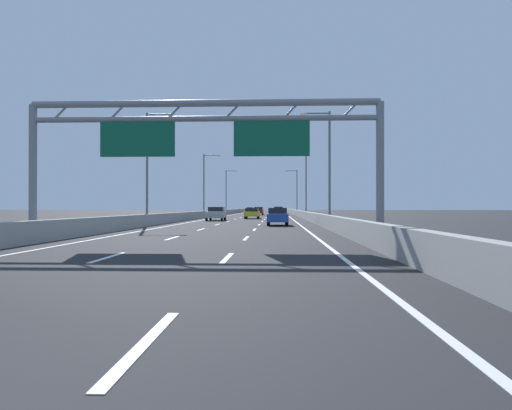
# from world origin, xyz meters

# --- Properties ---
(ground_plane) EXTENTS (260.00, 260.00, 0.00)m
(ground_plane) POSITION_xyz_m (0.00, 100.00, 0.00)
(ground_plane) COLOR #262628
(lane_dash_left_1) EXTENTS (0.16, 3.00, 0.01)m
(lane_dash_left_1) POSITION_xyz_m (-1.80, 12.50, 0.01)
(lane_dash_left_1) COLOR white
(lane_dash_left_1) RESTS_ON ground_plane
(lane_dash_left_2) EXTENTS (0.16, 3.00, 0.01)m
(lane_dash_left_2) POSITION_xyz_m (-1.80, 21.50, 0.01)
(lane_dash_left_2) COLOR white
(lane_dash_left_2) RESTS_ON ground_plane
(lane_dash_left_3) EXTENTS (0.16, 3.00, 0.01)m
(lane_dash_left_3) POSITION_xyz_m (-1.80, 30.50, 0.01)
(lane_dash_left_3) COLOR white
(lane_dash_left_3) RESTS_ON ground_plane
(lane_dash_left_4) EXTENTS (0.16, 3.00, 0.01)m
(lane_dash_left_4) POSITION_xyz_m (-1.80, 39.50, 0.01)
(lane_dash_left_4) COLOR white
(lane_dash_left_4) RESTS_ON ground_plane
(lane_dash_left_5) EXTENTS (0.16, 3.00, 0.01)m
(lane_dash_left_5) POSITION_xyz_m (-1.80, 48.50, 0.01)
(lane_dash_left_5) COLOR white
(lane_dash_left_5) RESTS_ON ground_plane
(lane_dash_left_6) EXTENTS (0.16, 3.00, 0.01)m
(lane_dash_left_6) POSITION_xyz_m (-1.80, 57.50, 0.01)
(lane_dash_left_6) COLOR white
(lane_dash_left_6) RESTS_ON ground_plane
(lane_dash_left_7) EXTENTS (0.16, 3.00, 0.01)m
(lane_dash_left_7) POSITION_xyz_m (-1.80, 66.50, 0.01)
(lane_dash_left_7) COLOR white
(lane_dash_left_7) RESTS_ON ground_plane
(lane_dash_left_8) EXTENTS (0.16, 3.00, 0.01)m
(lane_dash_left_8) POSITION_xyz_m (-1.80, 75.50, 0.01)
(lane_dash_left_8) COLOR white
(lane_dash_left_8) RESTS_ON ground_plane
(lane_dash_left_9) EXTENTS (0.16, 3.00, 0.01)m
(lane_dash_left_9) POSITION_xyz_m (-1.80, 84.50, 0.01)
(lane_dash_left_9) COLOR white
(lane_dash_left_9) RESTS_ON ground_plane
(lane_dash_left_10) EXTENTS (0.16, 3.00, 0.01)m
(lane_dash_left_10) POSITION_xyz_m (-1.80, 93.50, 0.01)
(lane_dash_left_10) COLOR white
(lane_dash_left_10) RESTS_ON ground_plane
(lane_dash_left_11) EXTENTS (0.16, 3.00, 0.01)m
(lane_dash_left_11) POSITION_xyz_m (-1.80, 102.50, 0.01)
(lane_dash_left_11) COLOR white
(lane_dash_left_11) RESTS_ON ground_plane
(lane_dash_left_12) EXTENTS (0.16, 3.00, 0.01)m
(lane_dash_left_12) POSITION_xyz_m (-1.80, 111.50, 0.01)
(lane_dash_left_12) COLOR white
(lane_dash_left_12) RESTS_ON ground_plane
(lane_dash_left_13) EXTENTS (0.16, 3.00, 0.01)m
(lane_dash_left_13) POSITION_xyz_m (-1.80, 120.50, 0.01)
(lane_dash_left_13) COLOR white
(lane_dash_left_13) RESTS_ON ground_plane
(lane_dash_left_14) EXTENTS (0.16, 3.00, 0.01)m
(lane_dash_left_14) POSITION_xyz_m (-1.80, 129.50, 0.01)
(lane_dash_left_14) COLOR white
(lane_dash_left_14) RESTS_ON ground_plane
(lane_dash_left_15) EXTENTS (0.16, 3.00, 0.01)m
(lane_dash_left_15) POSITION_xyz_m (-1.80, 138.50, 0.01)
(lane_dash_left_15) COLOR white
(lane_dash_left_15) RESTS_ON ground_plane
(lane_dash_left_16) EXTENTS (0.16, 3.00, 0.01)m
(lane_dash_left_16) POSITION_xyz_m (-1.80, 147.50, 0.01)
(lane_dash_left_16) COLOR white
(lane_dash_left_16) RESTS_ON ground_plane
(lane_dash_left_17) EXTENTS (0.16, 3.00, 0.01)m
(lane_dash_left_17) POSITION_xyz_m (-1.80, 156.50, 0.01)
(lane_dash_left_17) COLOR white
(lane_dash_left_17) RESTS_ON ground_plane
(lane_dash_right_0) EXTENTS (0.16, 3.00, 0.01)m
(lane_dash_right_0) POSITION_xyz_m (1.80, 3.50, 0.01)
(lane_dash_right_0) COLOR white
(lane_dash_right_0) RESTS_ON ground_plane
(lane_dash_right_1) EXTENTS (0.16, 3.00, 0.01)m
(lane_dash_right_1) POSITION_xyz_m (1.80, 12.50, 0.01)
(lane_dash_right_1) COLOR white
(lane_dash_right_1) RESTS_ON ground_plane
(lane_dash_right_2) EXTENTS (0.16, 3.00, 0.01)m
(lane_dash_right_2) POSITION_xyz_m (1.80, 21.50, 0.01)
(lane_dash_right_2) COLOR white
(lane_dash_right_2) RESTS_ON ground_plane
(lane_dash_right_3) EXTENTS (0.16, 3.00, 0.01)m
(lane_dash_right_3) POSITION_xyz_m (1.80, 30.50, 0.01)
(lane_dash_right_3) COLOR white
(lane_dash_right_3) RESTS_ON ground_plane
(lane_dash_right_4) EXTENTS (0.16, 3.00, 0.01)m
(lane_dash_right_4) POSITION_xyz_m (1.80, 39.50, 0.01)
(lane_dash_right_4) COLOR white
(lane_dash_right_4) RESTS_ON ground_plane
(lane_dash_right_5) EXTENTS (0.16, 3.00, 0.01)m
(lane_dash_right_5) POSITION_xyz_m (1.80, 48.50, 0.01)
(lane_dash_right_5) COLOR white
(lane_dash_right_5) RESTS_ON ground_plane
(lane_dash_right_6) EXTENTS (0.16, 3.00, 0.01)m
(lane_dash_right_6) POSITION_xyz_m (1.80, 57.50, 0.01)
(lane_dash_right_6) COLOR white
(lane_dash_right_6) RESTS_ON ground_plane
(lane_dash_right_7) EXTENTS (0.16, 3.00, 0.01)m
(lane_dash_right_7) POSITION_xyz_m (1.80, 66.50, 0.01)
(lane_dash_right_7) COLOR white
(lane_dash_right_7) RESTS_ON ground_plane
(lane_dash_right_8) EXTENTS (0.16, 3.00, 0.01)m
(lane_dash_right_8) POSITION_xyz_m (1.80, 75.50, 0.01)
(lane_dash_right_8) COLOR white
(lane_dash_right_8) RESTS_ON ground_plane
(lane_dash_right_9) EXTENTS (0.16, 3.00, 0.01)m
(lane_dash_right_9) POSITION_xyz_m (1.80, 84.50, 0.01)
(lane_dash_right_9) COLOR white
(lane_dash_right_9) RESTS_ON ground_plane
(lane_dash_right_10) EXTENTS (0.16, 3.00, 0.01)m
(lane_dash_right_10) POSITION_xyz_m (1.80, 93.50, 0.01)
(lane_dash_right_10) COLOR white
(lane_dash_right_10) RESTS_ON ground_plane
(lane_dash_right_11) EXTENTS (0.16, 3.00, 0.01)m
(lane_dash_right_11) POSITION_xyz_m (1.80, 102.50, 0.01)
(lane_dash_right_11) COLOR white
(lane_dash_right_11) RESTS_ON ground_plane
(lane_dash_right_12) EXTENTS (0.16, 3.00, 0.01)m
(lane_dash_right_12) POSITION_xyz_m (1.80, 111.50, 0.01)
(lane_dash_right_12) COLOR white
(lane_dash_right_12) RESTS_ON ground_plane
(lane_dash_right_13) EXTENTS (0.16, 3.00, 0.01)m
(lane_dash_right_13) POSITION_xyz_m (1.80, 120.50, 0.01)
(lane_dash_right_13) COLOR white
(lane_dash_right_13) RESTS_ON ground_plane
(lane_dash_right_14) EXTENTS (0.16, 3.00, 0.01)m
(lane_dash_right_14) POSITION_xyz_m (1.80, 129.50, 0.01)
(lane_dash_right_14) COLOR white
(lane_dash_right_14) RESTS_ON ground_plane
(lane_dash_right_15) EXTENTS (0.16, 3.00, 0.01)m
(lane_dash_right_15) POSITION_xyz_m (1.80, 138.50, 0.01)
(lane_dash_right_15) COLOR white
(lane_dash_right_15) RESTS_ON ground_plane
(lane_dash_right_16) EXTENTS (0.16, 3.00, 0.01)m
(lane_dash_right_16) POSITION_xyz_m (1.80, 147.50, 0.01)
(lane_dash_right_16) COLOR white
(lane_dash_right_16) RESTS_ON ground_plane
(lane_dash_right_17) EXTENTS (0.16, 3.00, 0.01)m
(lane_dash_right_17) POSITION_xyz_m (1.80, 156.50, 0.01)
(lane_dash_right_17) COLOR white
(lane_dash_right_17) RESTS_ON ground_plane
(edge_line_left) EXTENTS (0.16, 176.00, 0.01)m
(edge_line_left) POSITION_xyz_m (-5.25, 88.00, 0.01)
(edge_line_left) COLOR white
(edge_line_left) RESTS_ON ground_plane
(edge_line_right) EXTENTS (0.16, 176.00, 0.01)m
(edge_line_right) POSITION_xyz_m (5.25, 88.00, 0.01)
(edge_line_right) COLOR white
(edge_line_right) RESTS_ON ground_plane
(barrier_left) EXTENTS (0.45, 220.00, 0.95)m
(barrier_left) POSITION_xyz_m (-6.90, 110.00, 0.47)
(barrier_left) COLOR #9E9E99
(barrier_left) RESTS_ON ground_plane
(barrier_right) EXTENTS (0.45, 220.00, 0.95)m
(barrier_right) POSITION_xyz_m (6.90, 110.00, 0.47)
(barrier_right) COLOR #9E9E99
(barrier_right) RESTS_ON ground_plane
(sign_gantry) EXTENTS (16.09, 0.36, 6.36)m
(sign_gantry) POSITION_xyz_m (0.00, 19.81, 4.81)
(sign_gantry) COLOR gray
(sign_gantry) RESTS_ON ground_plane
(streetlamp_left_mid) EXTENTS (2.58, 0.28, 9.50)m
(streetlamp_left_mid) POSITION_xyz_m (-7.47, 38.74, 5.40)
(streetlamp_left_mid) COLOR slate
(streetlamp_left_mid) RESTS_ON ground_plane
(streetlamp_right_mid) EXTENTS (2.58, 0.28, 9.50)m
(streetlamp_right_mid) POSITION_xyz_m (7.47, 38.74, 5.40)
(streetlamp_right_mid) COLOR slate
(streetlamp_right_mid) RESTS_ON ground_plane
(streetlamp_left_far) EXTENTS (2.58, 0.28, 9.50)m
(streetlamp_left_far) POSITION_xyz_m (-7.47, 70.92, 5.40)
(streetlamp_left_far) COLOR slate
(streetlamp_left_far) RESTS_ON ground_plane
(streetlamp_right_far) EXTENTS (2.58, 0.28, 9.50)m
(streetlamp_right_far) POSITION_xyz_m (7.47, 70.92, 5.40)
(streetlamp_right_far) COLOR slate
(streetlamp_right_far) RESTS_ON ground_plane
(streetlamp_left_distant) EXTENTS (2.58, 0.28, 9.50)m
(streetlamp_left_distant) POSITION_xyz_m (-7.47, 103.10, 5.40)
(streetlamp_left_distant) COLOR slate
(streetlamp_left_distant) RESTS_ON ground_plane
(streetlamp_right_distant) EXTENTS (2.58, 0.28, 9.50)m
(streetlamp_right_distant) POSITION_xyz_m (7.47, 103.10, 5.40)
(streetlamp_right_distant) COLOR slate
(streetlamp_right_distant) RESTS_ON ground_plane
(silver_car) EXTENTS (1.89, 4.21, 1.52)m
(silver_car) POSITION_xyz_m (-3.48, 51.99, 0.77)
(silver_car) COLOR #A8ADB2
(silver_car) RESTS_ON ground_plane
(green_car) EXTENTS (1.72, 4.59, 1.57)m
(green_car) POSITION_xyz_m (3.59, 83.25, 0.80)
(green_car) COLOR #1E7A38
(green_car) RESTS_ON ground_plane
(red_car) EXTENTS (1.80, 4.56, 1.50)m
(red_car) POSITION_xyz_m (-0.10, 88.78, 0.78)
(red_car) COLOR red
(red_car) RESTS_ON ground_plane
(yellow_car) EXTENTS (1.82, 4.57, 1.37)m
(yellow_car) POSITION_xyz_m (0.10, 60.85, 0.72)
(yellow_car) COLOR yellow
(yellow_car) RESTS_ON ground_plane
(black_car) EXTENTS (1.71, 4.24, 1.41)m
(black_car) POSITION_xyz_m (-3.76, 125.96, 0.73)
(black_car) COLOR black
(black_car) RESTS_ON ground_plane
(blue_car) EXTENTS (1.71, 4.33, 1.44)m
(blue_car) POSITION_xyz_m (3.36, 38.10, 0.74)
(blue_car) COLOR #2347AD
(blue_car) RESTS_ON ground_plane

